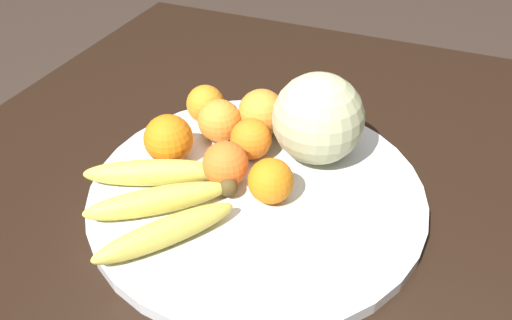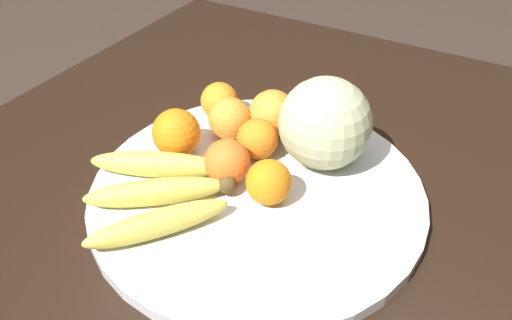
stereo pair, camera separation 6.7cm
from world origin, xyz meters
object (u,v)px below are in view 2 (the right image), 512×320
Objects in this scene: banana_bunch at (158,190)px; orange_top_small at (269,182)px; kitchen_table at (277,253)px; melon at (325,123)px; orange_back_left at (227,162)px; orange_side_extra at (257,139)px; orange_mid_center at (176,133)px; orange_back_right at (273,113)px; orange_front_left at (230,118)px; orange_front_right at (220,101)px; fruit_bowl at (256,192)px.

banana_bunch is 3.86× the size of orange_top_small.
melon is at bearing -10.39° from kitchen_table.
orange_side_extra is at bearing -7.13° from orange_back_left.
melon is at bearing -65.59° from orange_mid_center.
orange_back_right is at bearing -40.80° from orange_mid_center.
orange_front_left is at bearing 57.53° from kitchen_table.
orange_back_left is at bearing -143.25° from orange_front_right.
banana_bunch is 3.72× the size of orange_back_left.
orange_front_right is at bearing 48.56° from orange_front_left.
banana_bunch is 0.10m from orange_back_left.
melon reaches higher than orange_side_extra.
orange_side_extra is (-0.06, -0.01, -0.01)m from orange_back_right.
orange_top_small is (-0.14, -0.07, -0.01)m from orange_back_right.
orange_back_right reaches higher than orange_front_right.
banana_bunch is 3.57× the size of orange_front_left.
orange_side_extra is at bearing -119.82° from orange_front_right.
melon reaches higher than orange_top_small.
orange_side_extra reaches higher than kitchen_table.
orange_front_right is at bearing 82.90° from melon.
orange_side_extra is (0.15, -0.07, 0.01)m from banana_bunch.
orange_back_right is at bearing 26.37° from orange_top_small.
kitchen_table is 0.17m from orange_back_left.
orange_mid_center is 1.17× the size of orange_side_extra.
orange_front_left is (-0.01, 0.15, -0.03)m from melon.
melon is 1.99× the size of orange_front_left.
orange_top_small is at bearing -114.88° from fruit_bowl.
orange_side_extra is (0.07, 0.04, 0.04)m from fruit_bowl.
orange_front_left is 0.11m from orange_back_left.
melon is 0.11m from orange_back_right.
orange_back_left is (-0.02, -0.10, -0.00)m from orange_mid_center.
orange_back_left is at bearing 137.45° from melon.
kitchen_table is 16.52× the size of orange_mid_center.
orange_front_left reaches higher than banana_bunch.
orange_back_left reaches higher than orange_top_small.
orange_top_small is (-0.12, 0.03, -0.04)m from melon.
orange_top_small is at bearing -129.00° from orange_front_left.
orange_top_small is (-0.01, -0.03, 0.04)m from fruit_bowl.
orange_back_left is at bearing -149.65° from orange_front_left.
kitchen_table is 0.22m from orange_back_right.
kitchen_table is at bearing -84.77° from orange_back_left.
melon is at bearing -97.10° from orange_front_right.
banana_bunch is 3.30× the size of orange_mid_center.
fruit_bowl is 7.55× the size of orange_side_extra.
kitchen_table is 16.03× the size of orange_back_right.
kitchen_table is at bearing -122.47° from orange_front_left.
kitchen_table is at bearing -131.46° from orange_side_extra.
fruit_bowl is 0.15m from orange_mid_center.
banana_bunch is 3.87× the size of orange_side_extra.
orange_front_left is at bearing -129.80° from banana_bunch.
melon is 2.14× the size of orange_front_right.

